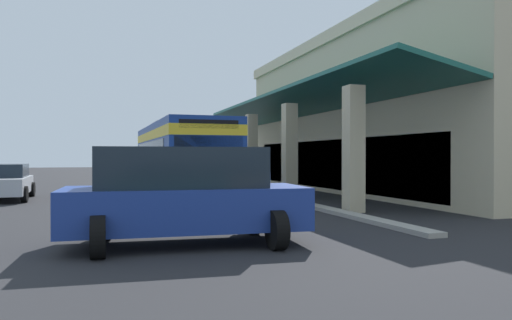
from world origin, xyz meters
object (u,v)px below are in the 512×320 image
(parked_suv_blue, at_px, (184,195))
(pedestrian, at_px, (257,193))
(transit_bus, at_px, (180,155))
(potted_palm, at_px, (244,177))
(parked_sedan_silver, at_px, (4,182))

(parked_suv_blue, relative_size, pedestrian, 3.04)
(transit_bus, xyz_separation_m, parked_suv_blue, (10.95, -1.58, -0.84))
(potted_palm, bearing_deg, transit_bus, -33.84)
(parked_suv_blue, height_order, parked_sedan_silver, parked_suv_blue)
(parked_suv_blue, relative_size, parked_sedan_silver, 1.10)
(parked_suv_blue, distance_m, parked_sedan_silver, 13.45)
(transit_bus, bearing_deg, potted_palm, 146.16)
(transit_bus, height_order, parked_sedan_silver, transit_bus)
(pedestrian, relative_size, potted_palm, 0.65)
(transit_bus, xyz_separation_m, potted_palm, (-7.60, 5.09, -1.30))
(transit_bus, bearing_deg, parked_suv_blue, -8.21)
(pedestrian, bearing_deg, transit_bus, -177.26)
(transit_bus, height_order, parked_suv_blue, transit_bus)
(potted_palm, bearing_deg, parked_sedan_silver, -62.69)
(parked_sedan_silver, bearing_deg, potted_palm, 117.31)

